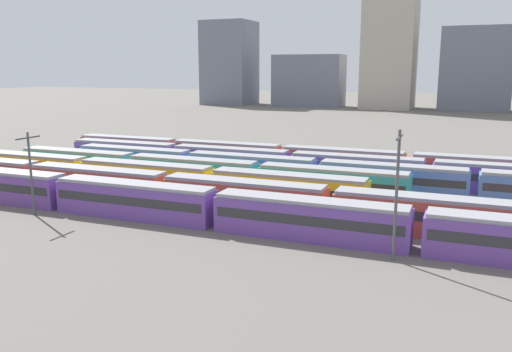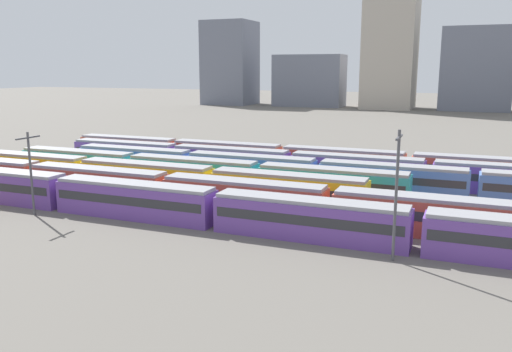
{
  "view_description": "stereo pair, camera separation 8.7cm",
  "coord_description": "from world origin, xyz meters",
  "px_view_note": "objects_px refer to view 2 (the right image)",
  "views": [
    {
      "loc": [
        48.52,
        -44.63,
        15.25
      ],
      "look_at": [
        24.18,
        15.6,
        2.04
      ],
      "focal_mm": 37.02,
      "sensor_mm": 36.0,
      "label": 1
    },
    {
      "loc": [
        48.6,
        -44.59,
        15.25
      ],
      "look_at": [
        24.18,
        15.6,
        2.04
      ],
      "focal_mm": 37.02,
      "sensor_mm": 36.0,
      "label": 2
    }
  ],
  "objects_px": {
    "train_track_3": "(192,172)",
    "catenary_pole_2": "(31,169)",
    "catenary_pole_0": "(396,190)",
    "train_track_1": "(330,206)",
    "train_track_6": "(343,161)",
    "train_track_0": "(216,209)",
    "train_track_4": "(392,179)",
    "train_track_2": "(146,177)",
    "train_track_5": "(356,169)"
  },
  "relations": [
    {
      "from": "train_track_3",
      "to": "catenary_pole_0",
      "type": "distance_m",
      "value": 34.17
    },
    {
      "from": "train_track_2",
      "to": "train_track_5",
      "type": "distance_m",
      "value": 28.19
    },
    {
      "from": "train_track_0",
      "to": "catenary_pole_2",
      "type": "bearing_deg",
      "value": -170.77
    },
    {
      "from": "train_track_5",
      "to": "train_track_3",
      "type": "bearing_deg",
      "value": -152.1
    },
    {
      "from": "train_track_3",
      "to": "catenary_pole_2",
      "type": "height_order",
      "value": "catenary_pole_2"
    },
    {
      "from": "train_track_6",
      "to": "train_track_1",
      "type": "bearing_deg",
      "value": -79.66
    },
    {
      "from": "train_track_3",
      "to": "train_track_5",
      "type": "xyz_separation_m",
      "value": [
        19.64,
        10.4,
        0.0
      ]
    },
    {
      "from": "train_track_6",
      "to": "catenary_pole_2",
      "type": "distance_m",
      "value": 42.85
    },
    {
      "from": "train_track_0",
      "to": "catenary_pole_2",
      "type": "distance_m",
      "value": 20.46
    },
    {
      "from": "train_track_0",
      "to": "train_track_1",
      "type": "distance_m",
      "value": 11.34
    },
    {
      "from": "train_track_2",
      "to": "train_track_3",
      "type": "height_order",
      "value": "same"
    },
    {
      "from": "train_track_3",
      "to": "catenary_pole_2",
      "type": "bearing_deg",
      "value": -114.98
    },
    {
      "from": "train_track_0",
      "to": "catenary_pole_0",
      "type": "xyz_separation_m",
      "value": [
        17.32,
        -2.8,
        3.98
      ]
    },
    {
      "from": "train_track_4",
      "to": "train_track_5",
      "type": "xyz_separation_m",
      "value": [
        -5.45,
        5.2,
        0.0
      ]
    },
    {
      "from": "train_track_1",
      "to": "train_track_4",
      "type": "height_order",
      "value": "same"
    },
    {
      "from": "train_track_3",
      "to": "train_track_4",
      "type": "distance_m",
      "value": 25.63
    },
    {
      "from": "catenary_pole_0",
      "to": "train_track_2",
      "type": "bearing_deg",
      "value": 157.81
    },
    {
      "from": "catenary_pole_0",
      "to": "train_track_3",
      "type": "bearing_deg",
      "value": 147.17
    },
    {
      "from": "train_track_1",
      "to": "train_track_6",
      "type": "height_order",
      "value": "same"
    },
    {
      "from": "train_track_4",
      "to": "train_track_5",
      "type": "bearing_deg",
      "value": 136.35
    },
    {
      "from": "train_track_3",
      "to": "train_track_5",
      "type": "bearing_deg",
      "value": 27.9
    },
    {
      "from": "train_track_1",
      "to": "catenary_pole_2",
      "type": "relative_size",
      "value": 12.68
    },
    {
      "from": "train_track_2",
      "to": "catenary_pole_2",
      "type": "height_order",
      "value": "catenary_pole_2"
    },
    {
      "from": "train_track_6",
      "to": "catenary_pole_2",
      "type": "bearing_deg",
      "value": -126.31
    },
    {
      "from": "train_track_3",
      "to": "train_track_0",
      "type": "bearing_deg",
      "value": -54.34
    },
    {
      "from": "train_track_1",
      "to": "train_track_3",
      "type": "height_order",
      "value": "same"
    },
    {
      "from": "train_track_4",
      "to": "catenary_pole_2",
      "type": "xyz_separation_m",
      "value": [
        -33.87,
        -24.05,
        3.06
      ]
    },
    {
      "from": "train_track_6",
      "to": "catenary_pole_2",
      "type": "relative_size",
      "value": 10.55
    },
    {
      "from": "catenary_pole_2",
      "to": "train_track_3",
      "type": "bearing_deg",
      "value": 65.02
    },
    {
      "from": "train_track_3",
      "to": "catenary_pole_0",
      "type": "bearing_deg",
      "value": -32.83
    },
    {
      "from": "train_track_5",
      "to": "train_track_6",
      "type": "distance_m",
      "value": 6.06
    },
    {
      "from": "train_track_5",
      "to": "catenary_pole_0",
      "type": "xyz_separation_m",
      "value": [
        8.87,
        -28.8,
        3.98
      ]
    },
    {
      "from": "train_track_0",
      "to": "train_track_4",
      "type": "bearing_deg",
      "value": 56.25
    },
    {
      "from": "train_track_1",
      "to": "catenary_pole_2",
      "type": "bearing_deg",
      "value": -164.3
    },
    {
      "from": "train_track_2",
      "to": "train_track_0",
      "type": "bearing_deg",
      "value": -34.69
    },
    {
      "from": "train_track_2",
      "to": "train_track_5",
      "type": "relative_size",
      "value": 0.6
    },
    {
      "from": "train_track_0",
      "to": "train_track_2",
      "type": "height_order",
      "value": "same"
    },
    {
      "from": "train_track_0",
      "to": "train_track_5",
      "type": "bearing_deg",
      "value": 72.0
    },
    {
      "from": "train_track_6",
      "to": "train_track_3",
      "type": "bearing_deg",
      "value": -136.66
    },
    {
      "from": "train_track_6",
      "to": "train_track_4",
      "type": "bearing_deg",
      "value": -50.53
    },
    {
      "from": "train_track_0",
      "to": "catenary_pole_0",
      "type": "bearing_deg",
      "value": -9.17
    },
    {
      "from": "train_track_0",
      "to": "train_track_4",
      "type": "relative_size",
      "value": 0.8
    },
    {
      "from": "train_track_1",
      "to": "train_track_4",
      "type": "distance_m",
      "value": 16.06
    },
    {
      "from": "catenary_pole_0",
      "to": "train_track_0",
      "type": "bearing_deg",
      "value": 170.83
    },
    {
      "from": "train_track_1",
      "to": "train_track_5",
      "type": "height_order",
      "value": "same"
    },
    {
      "from": "train_track_3",
      "to": "train_track_5",
      "type": "distance_m",
      "value": 22.22
    },
    {
      "from": "train_track_4",
      "to": "catenary_pole_2",
      "type": "height_order",
      "value": "catenary_pole_2"
    },
    {
      "from": "train_track_1",
      "to": "train_track_6",
      "type": "xyz_separation_m",
      "value": [
        -4.74,
        26.0,
        0.0
      ]
    },
    {
      "from": "train_track_6",
      "to": "train_track_2",
      "type": "bearing_deg",
      "value": -134.39
    },
    {
      "from": "train_track_0",
      "to": "catenary_pole_2",
      "type": "relative_size",
      "value": 8.42
    }
  ]
}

